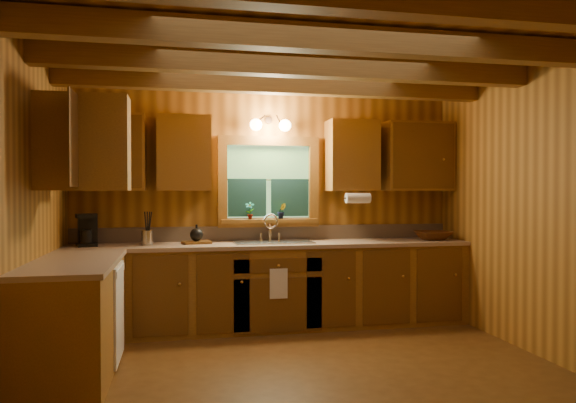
{
  "coord_description": "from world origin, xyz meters",
  "views": [
    {
      "loc": [
        -0.98,
        -3.96,
        1.44
      ],
      "look_at": [
        0.0,
        0.8,
        1.35
      ],
      "focal_mm": 33.33,
      "sensor_mm": 36.0,
      "label": 1
    }
  ],
  "objects_px": {
    "wicker_basket": "(433,236)",
    "cutting_board": "(197,242)",
    "coffee_maker": "(87,230)",
    "sink": "(273,247)"
  },
  "relations": [
    {
      "from": "wicker_basket",
      "to": "cutting_board",
      "type": "bearing_deg",
      "value": 177.79
    },
    {
      "from": "coffee_maker",
      "to": "cutting_board",
      "type": "xyz_separation_m",
      "value": [
        1.08,
        0.03,
        -0.15
      ]
    },
    {
      "from": "wicker_basket",
      "to": "sink",
      "type": "bearing_deg",
      "value": 178.41
    },
    {
      "from": "sink",
      "to": "wicker_basket",
      "type": "bearing_deg",
      "value": -1.59
    },
    {
      "from": "cutting_board",
      "to": "coffee_maker",
      "type": "bearing_deg",
      "value": 170.01
    },
    {
      "from": "sink",
      "to": "coffee_maker",
      "type": "relative_size",
      "value": 2.56
    },
    {
      "from": "sink",
      "to": "coffee_maker",
      "type": "bearing_deg",
      "value": 179.42
    },
    {
      "from": "sink",
      "to": "coffee_maker",
      "type": "distance_m",
      "value": 1.88
    },
    {
      "from": "sink",
      "to": "wicker_basket",
      "type": "distance_m",
      "value": 1.81
    },
    {
      "from": "cutting_board",
      "to": "sink",
      "type": "bearing_deg",
      "value": -15.28
    }
  ]
}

